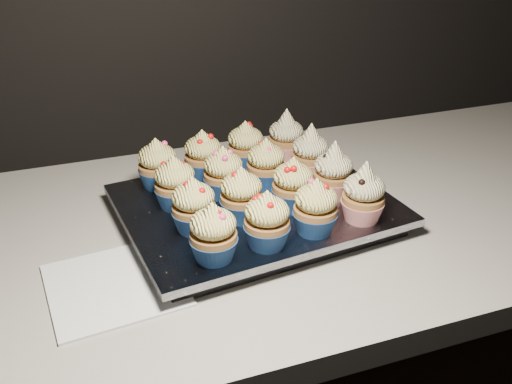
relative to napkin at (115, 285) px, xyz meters
The scene contains 20 objects.
worktop 0.38m from the napkin, 16.92° to the left, with size 2.44×0.64×0.04m, color beige.
napkin is the anchor object (origin of this frame).
baking_tray 0.25m from the napkin, 22.77° to the left, with size 0.37×0.28×0.02m, color black.
foil_lining 0.25m from the napkin, 22.77° to the left, with size 0.40×0.31×0.01m, color silver.
cupcake_0 0.15m from the napkin, 12.55° to the right, with size 0.06×0.06×0.08m.
cupcake_1 0.22m from the napkin, ahead, with size 0.06×0.06×0.08m.
cupcake_2 0.29m from the napkin, ahead, with size 0.06×0.06×0.08m.
cupcake_3 0.37m from the napkin, ahead, with size 0.06×0.06×0.10m.
cupcake_4 0.15m from the napkin, 21.84° to the left, with size 0.06×0.06×0.08m.
cupcake_5 0.22m from the napkin, 16.12° to the left, with size 0.06×0.06×0.08m.
cupcake_6 0.29m from the napkin, 12.49° to the left, with size 0.06×0.06×0.08m.
cupcake_7 0.37m from the napkin, 11.96° to the left, with size 0.06×0.06×0.10m.
cupcake_8 0.18m from the napkin, 47.81° to the left, with size 0.06×0.06×0.08m.
cupcake_9 0.24m from the napkin, 34.91° to the left, with size 0.06×0.06×0.08m.
cupcake_10 0.31m from the napkin, 28.01° to the left, with size 0.06×0.06×0.08m.
cupcake_11 0.39m from the napkin, 23.53° to the left, with size 0.06×0.06×0.10m.
cupcake_12 0.23m from the napkin, 63.10° to the left, with size 0.06×0.06×0.08m.
cupcake_13 0.28m from the napkin, 49.29° to the left, with size 0.06×0.06×0.08m.
cupcake_14 0.35m from the napkin, 40.65° to the left, with size 0.06×0.06×0.08m.
cupcake_15 0.41m from the napkin, 34.18° to the left, with size 0.06×0.06×0.10m.
Camera 1 is at (-0.39, 0.96, 1.37)m, focal length 40.00 mm.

